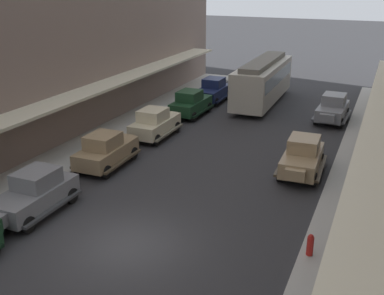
{
  "coord_description": "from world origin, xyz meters",
  "views": [
    {
      "loc": [
        8.05,
        -12.41,
        9.37
      ],
      "look_at": [
        0.0,
        6.0,
        1.8
      ],
      "focal_mm": 42.64,
      "sensor_mm": 36.0,
      "label": 1
    }
  ],
  "objects_px": {
    "parked_car_4": "(34,192)",
    "parked_car_5": "(155,122)",
    "parked_car_1": "(333,108)",
    "parked_car_0": "(213,90)",
    "parked_car_7": "(302,156)",
    "parked_car_3": "(191,103)",
    "parked_car_6": "(106,149)",
    "pedestrian_0": "(361,206)",
    "fire_hydrant": "(310,245)",
    "streetcar": "(263,80)"
  },
  "relations": [
    {
      "from": "parked_car_4",
      "to": "parked_car_5",
      "type": "bearing_deg",
      "value": 89.79
    },
    {
      "from": "parked_car_5",
      "to": "parked_car_1",
      "type": "bearing_deg",
      "value": 39.33
    },
    {
      "from": "parked_car_0",
      "to": "parked_car_5",
      "type": "xyz_separation_m",
      "value": [
        -0.16,
        -9.46,
        0.0
      ]
    },
    {
      "from": "parked_car_1",
      "to": "parked_car_7",
      "type": "distance_m",
      "value": 9.78
    },
    {
      "from": "parked_car_3",
      "to": "parked_car_4",
      "type": "xyz_separation_m",
      "value": [
        -0.16,
        -15.77,
        0.0
      ]
    },
    {
      "from": "parked_car_5",
      "to": "parked_car_6",
      "type": "bearing_deg",
      "value": -91.46
    },
    {
      "from": "parked_car_3",
      "to": "pedestrian_0",
      "type": "xyz_separation_m",
      "value": [
        12.38,
        -11.77,
        0.07
      ]
    },
    {
      "from": "fire_hydrant",
      "to": "parked_car_1",
      "type": "bearing_deg",
      "value": 95.07
    },
    {
      "from": "parked_car_3",
      "to": "pedestrian_0",
      "type": "bearing_deg",
      "value": -43.55
    },
    {
      "from": "parked_car_0",
      "to": "parked_car_6",
      "type": "height_order",
      "value": "same"
    },
    {
      "from": "parked_car_0",
      "to": "parked_car_4",
      "type": "relative_size",
      "value": 1.0
    },
    {
      "from": "parked_car_6",
      "to": "pedestrian_0",
      "type": "xyz_separation_m",
      "value": [
        12.64,
        -1.43,
        0.07
      ]
    },
    {
      "from": "parked_car_1",
      "to": "pedestrian_0",
      "type": "distance_m",
      "value": 14.71
    },
    {
      "from": "parked_car_3",
      "to": "streetcar",
      "type": "distance_m",
      "value": 6.48
    },
    {
      "from": "parked_car_0",
      "to": "pedestrian_0",
      "type": "height_order",
      "value": "parked_car_0"
    },
    {
      "from": "streetcar",
      "to": "pedestrian_0",
      "type": "xyz_separation_m",
      "value": [
        8.59,
        -16.94,
        -0.89
      ]
    },
    {
      "from": "parked_car_6",
      "to": "fire_hydrant",
      "type": "distance_m",
      "value": 12.01
    },
    {
      "from": "parked_car_0",
      "to": "parked_car_1",
      "type": "relative_size",
      "value": 0.99
    },
    {
      "from": "parked_car_3",
      "to": "streetcar",
      "type": "height_order",
      "value": "streetcar"
    },
    {
      "from": "parked_car_7",
      "to": "streetcar",
      "type": "xyz_separation_m",
      "value": [
        -5.47,
        12.3,
        0.96
      ]
    },
    {
      "from": "parked_car_5",
      "to": "fire_hydrant",
      "type": "xyz_separation_m",
      "value": [
        11.11,
        -9.34,
        -0.38
      ]
    },
    {
      "from": "parked_car_0",
      "to": "parked_car_4",
      "type": "height_order",
      "value": "same"
    },
    {
      "from": "parked_car_4",
      "to": "fire_hydrant",
      "type": "bearing_deg",
      "value": 6.28
    },
    {
      "from": "parked_car_5",
      "to": "pedestrian_0",
      "type": "bearing_deg",
      "value": -27.7
    },
    {
      "from": "streetcar",
      "to": "fire_hydrant",
      "type": "relative_size",
      "value": 11.77
    },
    {
      "from": "parked_car_1",
      "to": "parked_car_6",
      "type": "bearing_deg",
      "value": -126.78
    },
    {
      "from": "parked_car_7",
      "to": "streetcar",
      "type": "bearing_deg",
      "value": 113.98
    },
    {
      "from": "parked_car_6",
      "to": "streetcar",
      "type": "bearing_deg",
      "value": 75.36
    },
    {
      "from": "parked_car_0",
      "to": "parked_car_4",
      "type": "bearing_deg",
      "value": -90.56
    },
    {
      "from": "parked_car_5",
      "to": "parked_car_6",
      "type": "distance_m",
      "value": 5.14
    },
    {
      "from": "parked_car_1",
      "to": "fire_hydrant",
      "type": "height_order",
      "value": "parked_car_1"
    },
    {
      "from": "parked_car_5",
      "to": "fire_hydrant",
      "type": "bearing_deg",
      "value": -40.05
    },
    {
      "from": "parked_car_3",
      "to": "parked_car_5",
      "type": "xyz_separation_m",
      "value": [
        -0.13,
        -5.2,
        0.0
      ]
    },
    {
      "from": "streetcar",
      "to": "pedestrian_0",
      "type": "relative_size",
      "value": 5.78
    },
    {
      "from": "parked_car_0",
      "to": "parked_car_3",
      "type": "height_order",
      "value": "same"
    },
    {
      "from": "parked_car_0",
      "to": "parked_car_5",
      "type": "bearing_deg",
      "value": -90.95
    },
    {
      "from": "parked_car_7",
      "to": "fire_hydrant",
      "type": "height_order",
      "value": "parked_car_7"
    },
    {
      "from": "parked_car_3",
      "to": "parked_car_4",
      "type": "height_order",
      "value": "same"
    },
    {
      "from": "parked_car_4",
      "to": "parked_car_5",
      "type": "xyz_separation_m",
      "value": [
        0.04,
        10.57,
        0.0
      ]
    },
    {
      "from": "parked_car_7",
      "to": "parked_car_5",
      "type": "bearing_deg",
      "value": 168.4
    },
    {
      "from": "parked_car_3",
      "to": "pedestrian_0",
      "type": "height_order",
      "value": "parked_car_3"
    },
    {
      "from": "parked_car_4",
      "to": "fire_hydrant",
      "type": "relative_size",
      "value": 5.21
    },
    {
      "from": "parked_car_0",
      "to": "parked_car_7",
      "type": "height_order",
      "value": "same"
    },
    {
      "from": "parked_car_6",
      "to": "parked_car_5",
      "type": "bearing_deg",
      "value": 88.54
    },
    {
      "from": "parked_car_6",
      "to": "fire_hydrant",
      "type": "height_order",
      "value": "parked_car_6"
    },
    {
      "from": "parked_car_0",
      "to": "parked_car_6",
      "type": "relative_size",
      "value": 0.99
    },
    {
      "from": "pedestrian_0",
      "to": "parked_car_0",
      "type": "bearing_deg",
      "value": 127.62
    },
    {
      "from": "parked_car_3",
      "to": "parked_car_5",
      "type": "bearing_deg",
      "value": -91.38
    },
    {
      "from": "parked_car_1",
      "to": "parked_car_4",
      "type": "height_order",
      "value": "same"
    },
    {
      "from": "parked_car_5",
      "to": "parked_car_7",
      "type": "xyz_separation_m",
      "value": [
        9.39,
        -1.93,
        0.0
      ]
    }
  ]
}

